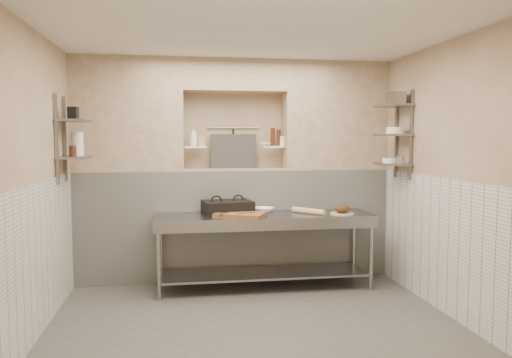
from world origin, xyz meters
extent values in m
cube|color=#524E48|center=(0.00, 0.00, -0.05)|extent=(4.00, 3.90, 0.10)
cube|color=silver|center=(0.00, 0.00, 2.85)|extent=(4.00, 3.90, 0.10)
cube|color=tan|center=(-2.05, 0.00, 1.40)|extent=(0.10, 3.90, 2.80)
cube|color=tan|center=(2.05, 0.00, 1.40)|extent=(0.10, 3.90, 2.80)
cube|color=tan|center=(0.00, 2.00, 1.40)|extent=(4.00, 0.10, 2.80)
cube|color=tan|center=(0.00, -2.00, 1.40)|extent=(4.00, 0.10, 2.80)
cube|color=silver|center=(0.00, 1.75, 0.70)|extent=(4.00, 0.40, 1.40)
cube|color=tan|center=(0.00, 1.75, 1.41)|extent=(1.30, 0.40, 0.02)
cube|color=tan|center=(-1.33, 1.75, 2.10)|extent=(1.35, 0.40, 1.40)
cube|color=tan|center=(1.33, 1.75, 2.10)|extent=(1.35, 0.40, 1.40)
cube|color=tan|center=(0.00, 1.75, 2.60)|extent=(1.30, 0.40, 0.40)
cube|color=silver|center=(-1.99, 0.00, 0.70)|extent=(0.02, 3.90, 1.40)
cube|color=silver|center=(1.99, 0.00, 0.70)|extent=(0.02, 3.90, 1.40)
cube|color=white|center=(-0.50, 1.75, 1.70)|extent=(0.28, 0.16, 0.02)
cube|color=white|center=(0.50, 1.75, 1.70)|extent=(0.28, 0.16, 0.02)
cylinder|color=gray|center=(0.00, 1.92, 1.95)|extent=(0.70, 0.02, 0.02)
cylinder|color=black|center=(0.00, 1.90, 1.78)|extent=(0.02, 0.02, 0.30)
cube|color=#383330|center=(0.00, 1.85, 1.64)|extent=(0.60, 0.08, 0.45)
cube|color=slate|center=(-1.98, 1.25, 1.80)|extent=(0.03, 0.03, 0.95)
cube|color=slate|center=(-1.98, 0.85, 1.80)|extent=(0.03, 0.03, 0.95)
cube|color=slate|center=(-1.84, 1.05, 1.60)|extent=(0.30, 0.50, 0.02)
cube|color=slate|center=(-1.84, 1.05, 2.00)|extent=(0.30, 0.50, 0.03)
cube|color=slate|center=(1.98, 1.25, 1.85)|extent=(0.03, 0.03, 1.05)
cube|color=slate|center=(1.98, 0.85, 1.85)|extent=(0.03, 0.03, 1.05)
cube|color=slate|center=(1.84, 1.05, 1.50)|extent=(0.30, 0.50, 0.02)
cube|color=slate|center=(1.84, 1.05, 1.85)|extent=(0.30, 0.50, 0.02)
cube|color=slate|center=(1.84, 1.05, 2.20)|extent=(0.30, 0.50, 0.03)
cube|color=gray|center=(0.29, 1.20, 0.88)|extent=(2.60, 0.70, 0.04)
cube|color=gray|center=(0.29, 1.20, 0.18)|extent=(2.45, 0.60, 0.03)
cube|color=gray|center=(0.29, 0.87, 0.82)|extent=(2.60, 0.02, 0.12)
cylinder|color=gray|center=(-0.95, 0.91, 0.43)|extent=(0.04, 0.04, 0.86)
cylinder|color=gray|center=(-0.95, 1.49, 0.43)|extent=(0.04, 0.04, 0.86)
cylinder|color=gray|center=(1.53, 0.91, 0.43)|extent=(0.04, 0.04, 0.86)
cylinder|color=gray|center=(1.53, 1.49, 0.43)|extent=(0.04, 0.04, 0.86)
cube|color=black|center=(-0.14, 1.31, 0.95)|extent=(0.63, 0.50, 0.10)
cube|color=black|center=(-0.14, 1.31, 1.03)|extent=(0.63, 0.50, 0.05)
cube|color=#925D2E|center=(-0.01, 1.04, 0.92)|extent=(0.67, 0.59, 0.05)
cube|color=gray|center=(0.09, 1.02, 0.95)|extent=(0.28, 0.13, 0.01)
cylinder|color=gray|center=(-0.21, 0.97, 0.96)|extent=(0.17, 0.23, 0.02)
imported|color=white|center=(0.32, 1.37, 0.93)|extent=(0.31, 0.31, 0.06)
cylinder|color=tan|center=(0.83, 1.15, 0.93)|extent=(0.35, 0.39, 0.07)
cylinder|color=tan|center=(1.22, 1.05, 0.91)|extent=(0.29, 0.29, 0.02)
ellipsoid|color=#4C2D19|center=(1.22, 1.05, 0.97)|extent=(0.18, 0.18, 0.11)
imported|color=white|center=(-0.52, 1.75, 1.83)|extent=(0.11, 0.11, 0.24)
cube|color=tan|center=(-0.42, 1.76, 1.78)|extent=(0.09, 0.09, 0.13)
imported|color=white|center=(0.39, 1.71, 1.74)|extent=(0.19, 0.19, 0.05)
cylinder|color=#3B1C10|center=(0.58, 1.75, 1.82)|extent=(0.06, 0.06, 0.21)
cylinder|color=#3B1C10|center=(0.50, 1.76, 1.83)|extent=(0.06, 0.06, 0.23)
cylinder|color=white|center=(0.63, 1.74, 1.77)|extent=(0.07, 0.07, 0.12)
cylinder|color=white|center=(-1.84, 1.23, 1.75)|extent=(0.13, 0.13, 0.27)
cylinder|color=#3B1C10|center=(-1.84, 0.96, 1.67)|extent=(0.08, 0.08, 0.12)
cube|color=black|center=(-1.84, 1.05, 2.08)|extent=(0.11, 0.11, 0.14)
cylinder|color=white|center=(1.84, 1.11, 1.54)|extent=(0.19, 0.19, 0.06)
cylinder|color=gray|center=(1.84, 0.83, 1.56)|extent=(0.10, 0.10, 0.10)
cylinder|color=white|center=(1.84, 0.98, 1.90)|extent=(0.21, 0.21, 0.08)
cube|color=gray|center=(1.84, 0.99, 2.28)|extent=(0.20, 0.24, 0.14)
camera|label=1|loc=(-0.72, -4.64, 1.80)|focal=35.00mm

